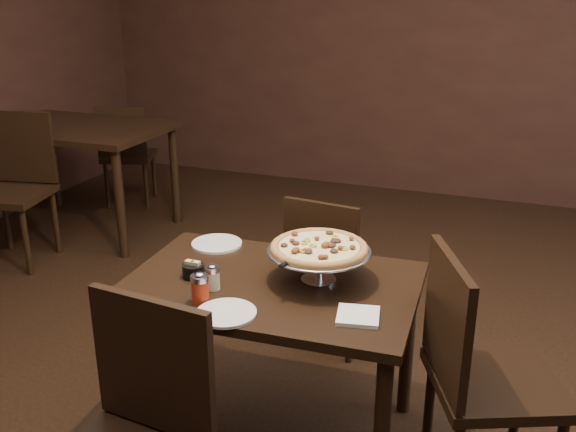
% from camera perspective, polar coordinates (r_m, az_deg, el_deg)
% --- Properties ---
extents(room, '(6.04, 7.04, 2.84)m').
position_cam_1_polar(room, '(2.23, 0.13, 10.80)').
color(room, black).
rests_on(room, ground).
extents(dining_table, '(1.14, 0.79, 0.69)m').
position_cam_1_polar(dining_table, '(2.49, -1.49, -7.76)').
color(dining_table, black).
rests_on(dining_table, ground).
extents(background_table, '(1.27, 0.84, 0.79)m').
position_cam_1_polar(background_table, '(4.93, -18.14, 6.46)').
color(background_table, black).
rests_on(background_table, ground).
extents(pizza_stand, '(0.40, 0.40, 0.16)m').
position_cam_1_polar(pizza_stand, '(2.41, 2.77, -2.88)').
color(pizza_stand, silver).
rests_on(pizza_stand, dining_table).
extents(parmesan_shaker, '(0.06, 0.06, 0.10)m').
position_cam_1_polar(parmesan_shaker, '(2.39, -6.73, -5.45)').
color(parmesan_shaker, beige).
rests_on(parmesan_shaker, dining_table).
extents(pepper_flake_shaker, '(0.07, 0.07, 0.11)m').
position_cam_1_polar(pepper_flake_shaker, '(2.30, -7.83, -6.34)').
color(pepper_flake_shaker, maroon).
rests_on(pepper_flake_shaker, dining_table).
extents(packet_caddy, '(0.09, 0.09, 0.07)m').
position_cam_1_polar(packet_caddy, '(2.50, -8.41, -4.78)').
color(packet_caddy, black).
rests_on(packet_caddy, dining_table).
extents(napkin_stack, '(0.17, 0.17, 0.02)m').
position_cam_1_polar(napkin_stack, '(2.21, 6.25, -8.82)').
color(napkin_stack, white).
rests_on(napkin_stack, dining_table).
extents(plate_left, '(0.22, 0.22, 0.01)m').
position_cam_1_polar(plate_left, '(2.80, -6.35, -2.46)').
color(plate_left, silver).
rests_on(plate_left, dining_table).
extents(plate_near, '(0.21, 0.21, 0.01)m').
position_cam_1_polar(plate_near, '(2.23, -5.52, -8.58)').
color(plate_near, silver).
rests_on(plate_near, dining_table).
extents(serving_spatula, '(0.12, 0.12, 0.02)m').
position_cam_1_polar(serving_spatula, '(2.30, 0.06, -4.12)').
color(serving_spatula, silver).
rests_on(serving_spatula, pizza_stand).
extents(chair_far, '(0.42, 0.42, 0.81)m').
position_cam_1_polar(chair_far, '(3.17, 3.67, -4.56)').
color(chair_far, black).
rests_on(chair_far, ground).
extents(chair_side, '(0.56, 0.56, 0.92)m').
position_cam_1_polar(chair_side, '(2.37, 16.44, -12.85)').
color(chair_side, black).
rests_on(chair_side, ground).
extents(bg_chair_far, '(0.51, 0.51, 0.85)m').
position_cam_1_polar(bg_chair_far, '(5.43, -14.16, 5.61)').
color(bg_chair_far, black).
rests_on(bg_chair_far, ground).
extents(bg_chair_near, '(0.53, 0.53, 0.97)m').
position_cam_1_polar(bg_chair_near, '(4.57, -23.06, 2.82)').
color(bg_chair_near, black).
rests_on(bg_chair_near, ground).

